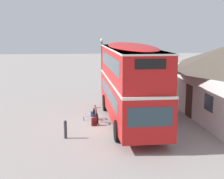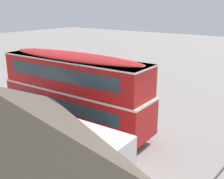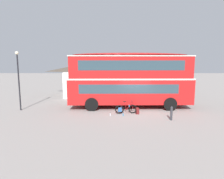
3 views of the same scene
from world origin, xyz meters
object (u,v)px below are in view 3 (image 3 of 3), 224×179
(touring_bicycle, at_px, (125,109))
(street_lamp, at_px, (18,75))
(kerb_bollard, at_px, (171,113))
(double_decker_bus, at_px, (130,78))
(water_bottle_blue_sports, at_px, (123,114))
(backpack_on_ground, at_px, (137,111))
(water_bottle_clear_plastic, at_px, (110,114))

(touring_bicycle, bearing_deg, street_lamp, 173.24)
(kerb_bollard, bearing_deg, touring_bicycle, 151.18)
(double_decker_bus, bearing_deg, water_bottle_blue_sports, -104.60)
(backpack_on_ground, bearing_deg, water_bottle_clear_plastic, -167.18)
(water_bottle_blue_sports, bearing_deg, backpack_on_ground, 27.68)
(water_bottle_clear_plastic, relative_size, street_lamp, 0.05)
(backpack_on_ground, xyz_separation_m, water_bottle_blue_sports, (-1.14, -0.60, -0.14))
(touring_bicycle, xyz_separation_m, backpack_on_ground, (0.92, -0.10, -0.11))
(backpack_on_ground, relative_size, kerb_bollard, 0.53)
(water_bottle_clear_plastic, height_order, kerb_bollard, kerb_bollard)
(water_bottle_clear_plastic, relative_size, kerb_bollard, 0.23)
(touring_bicycle, height_order, water_bottle_blue_sports, touring_bicycle)
(touring_bicycle, relative_size, kerb_bollard, 1.79)
(street_lamp, height_order, kerb_bollard, street_lamp)
(double_decker_bus, height_order, water_bottle_clear_plastic, double_decker_bus)
(double_decker_bus, height_order, kerb_bollard, double_decker_bus)
(water_bottle_clear_plastic, bearing_deg, double_decker_bus, 57.75)
(touring_bicycle, distance_m, water_bottle_blue_sports, 0.77)
(double_decker_bus, xyz_separation_m, touring_bicycle, (-0.51, -2.08, -2.27))
(double_decker_bus, distance_m, water_bottle_clear_plastic, 4.04)
(touring_bicycle, relative_size, water_bottle_blue_sports, 6.74)
(street_lamp, bearing_deg, touring_bicycle, -6.76)
(backpack_on_ground, distance_m, water_bottle_blue_sports, 1.29)
(backpack_on_ground, height_order, water_bottle_clear_plastic, backpack_on_ground)
(double_decker_bus, xyz_separation_m, street_lamp, (-9.22, -1.05, 0.34))
(double_decker_bus, distance_m, street_lamp, 9.29)
(water_bottle_clear_plastic, bearing_deg, kerb_bollard, -14.64)
(street_lamp, bearing_deg, backpack_on_ground, -6.71)
(water_bottle_blue_sports, xyz_separation_m, street_lamp, (-8.50, 1.73, 2.86))
(double_decker_bus, height_order, street_lamp, street_lamp)
(touring_bicycle, height_order, water_bottle_clear_plastic, touring_bicycle)
(water_bottle_blue_sports, relative_size, kerb_bollard, 0.27)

